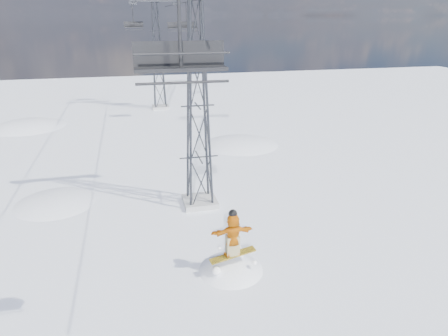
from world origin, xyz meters
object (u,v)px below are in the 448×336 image
at_px(snowboarder_jump, 231,302).
at_px(lift_tower_near, 198,106).
at_px(lift_tower_far, 158,58).
at_px(lift_chair_near, 180,59).

bearing_deg(snowboarder_jump, lift_tower_near, 91.32).
relative_size(lift_tower_far, lift_chair_near, 4.69).
relative_size(lift_tower_near, lift_tower_far, 1.00).
height_order(lift_tower_near, snowboarder_jump, lift_tower_near).
bearing_deg(lift_tower_far, lift_tower_near, -90.00).
relative_size(lift_tower_near, lift_chair_near, 4.69).
bearing_deg(snowboarder_jump, lift_chair_near, -116.82).
height_order(lift_tower_far, lift_chair_near, lift_tower_far).
distance_m(lift_tower_near, lift_chair_near, 11.71).
bearing_deg(lift_tower_far, snowboarder_jump, -89.73).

